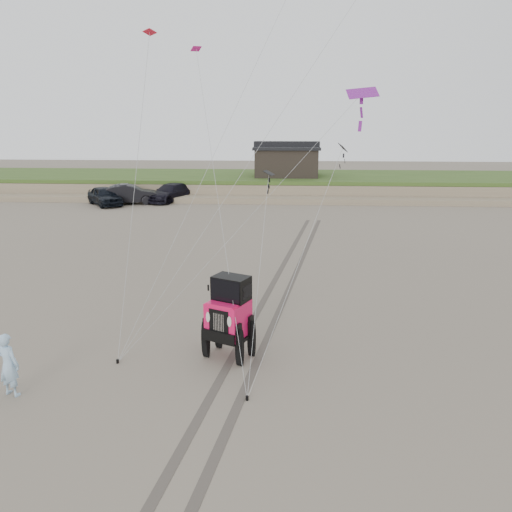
% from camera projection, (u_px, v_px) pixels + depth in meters
% --- Properties ---
extents(ground, '(160.00, 160.00, 0.00)m').
position_uv_depth(ground, '(209.00, 369.00, 14.43)').
color(ground, '#6B6054').
rests_on(ground, ground).
extents(dune_ridge, '(160.00, 14.25, 1.73)m').
position_uv_depth(dune_ridge, '(266.00, 184.00, 50.35)').
color(dune_ridge, '#7A6B54').
rests_on(dune_ridge, ground).
extents(cabin, '(6.40, 5.40, 3.35)m').
position_uv_depth(cabin, '(286.00, 160.00, 49.12)').
color(cabin, black).
rests_on(cabin, dune_ridge).
extents(truck_a, '(4.40, 4.85, 1.60)m').
position_uv_depth(truck_a, '(105.00, 196.00, 42.55)').
color(truck_a, black).
rests_on(truck_a, ground).
extents(truck_b, '(5.40, 2.85, 1.69)m').
position_uv_depth(truck_b, '(129.00, 194.00, 43.22)').
color(truck_b, black).
rests_on(truck_b, ground).
extents(truck_c, '(4.15, 5.82, 1.57)m').
position_uv_depth(truck_c, '(171.00, 193.00, 44.61)').
color(truck_c, black).
rests_on(truck_c, ground).
extents(jeep, '(4.38, 5.88, 2.01)m').
position_uv_depth(jeep, '(229.00, 326.00, 14.92)').
color(jeep, '#E31352').
rests_on(jeep, ground).
extents(man, '(0.73, 0.59, 1.73)m').
position_uv_depth(man, '(8.00, 365.00, 12.85)').
color(man, '#91B5E1').
rests_on(man, ground).
extents(kite_flock, '(9.46, 10.08, 8.20)m').
position_uv_depth(kite_flock, '(327.00, 65.00, 20.88)').
color(kite_flock, orange).
rests_on(kite_flock, ground).
extents(stake_main, '(0.08, 0.08, 0.12)m').
position_uv_depth(stake_main, '(118.00, 361.00, 14.76)').
color(stake_main, black).
rests_on(stake_main, ground).
extents(stake_aux, '(0.08, 0.08, 0.12)m').
position_uv_depth(stake_aux, '(247.00, 398.00, 12.79)').
color(stake_aux, black).
rests_on(stake_aux, ground).
extents(tire_tracks, '(5.22, 29.74, 0.01)m').
position_uv_depth(tire_tracks, '(282.00, 284.00, 22.02)').
color(tire_tracks, '#4C443D').
rests_on(tire_tracks, ground).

